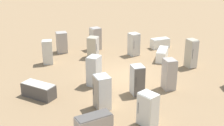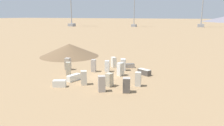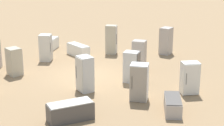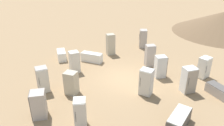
{
  "view_description": "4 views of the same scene",
  "coord_description": "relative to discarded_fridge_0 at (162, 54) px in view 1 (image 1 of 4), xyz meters",
  "views": [
    {
      "loc": [
        0.44,
        17.51,
        7.46
      ],
      "look_at": [
        0.84,
        0.1,
        0.82
      ],
      "focal_mm": 50.0,
      "sensor_mm": 36.0,
      "label": 1
    },
    {
      "loc": [
        11.48,
        -24.2,
        7.69
      ],
      "look_at": [
        1.23,
        0.04,
        1.91
      ],
      "focal_mm": 35.0,
      "sensor_mm": 36.0,
      "label": 2
    },
    {
      "loc": [
        14.5,
        12.34,
        6.55
      ],
      "look_at": [
        -0.56,
        1.28,
        0.77
      ],
      "focal_mm": 60.0,
      "sensor_mm": 36.0,
      "label": 3
    },
    {
      "loc": [
        13.48,
        0.64,
        7.64
      ],
      "look_at": [
        0.67,
        -0.79,
        1.48
      ],
      "focal_mm": 35.0,
      "sensor_mm": 36.0,
      "label": 4
    }
  ],
  "objects": [
    {
      "name": "discarded_fridge_2",
      "position": [
        -1.66,
        1.36,
        0.56
      ],
      "size": [
        0.79,
        0.87,
        1.85
      ],
      "rotation": [
        0.0,
        0.0,
        0.46
      ],
      "color": "#B2A88E",
      "rests_on": "ground_plane"
    },
    {
      "name": "discarded_fridge_15",
      "position": [
        7.16,
        -1.4,
        0.39
      ],
      "size": [
        0.93,
        0.95,
        1.52
      ],
      "rotation": [
        0.0,
        0.0,
        3.46
      ],
      "color": "#A89E93",
      "rests_on": "ground_plane"
    },
    {
      "name": "discarded_fridge_6",
      "position": [
        -0.17,
        -2.6,
        0.0
      ],
      "size": [
        1.55,
        1.16,
        0.75
      ],
      "rotation": [
        0.0,
        0.0,
        5.12
      ],
      "color": "silver",
      "rests_on": "ground_plane"
    },
    {
      "name": "discarded_fridge_5",
      "position": [
        7.13,
        5.83,
        0.0
      ],
      "size": [
        1.93,
        1.49,
        0.75
      ],
      "rotation": [
        0.0,
        0.0,
        4.22
      ],
      "color": "#4C4742",
      "rests_on": "ground_plane"
    },
    {
      "name": "discarded_fridge_7",
      "position": [
        4.75,
        -2.16,
        0.46
      ],
      "size": [
        0.96,
        0.95,
        1.67
      ],
      "rotation": [
        0.0,
        0.0,
        5.27
      ],
      "color": "#A89E93",
      "rests_on": "ground_plane"
    },
    {
      "name": "discarded_fridge_12",
      "position": [
        4.37,
        4.25,
        0.49
      ],
      "size": [
        0.87,
        0.92,
        1.71
      ],
      "rotation": [
        0.0,
        0.0,
        4.32
      ],
      "color": "silver",
      "rests_on": "ground_plane"
    },
    {
      "name": "discarded_fridge_8",
      "position": [
        0.23,
        4.67,
        0.49
      ],
      "size": [
        0.79,
        0.84,
        1.72
      ],
      "rotation": [
        0.0,
        0.0,
        1.87
      ],
      "color": "#A89E93",
      "rests_on": "ground_plane"
    },
    {
      "name": "discarded_fridge_11",
      "position": [
        4.04,
        8.73,
        -0.05
      ],
      "size": [
        1.7,
        1.39,
        0.64
      ],
      "rotation": [
        0.0,
        0.0,
        5.26
      ],
      "color": "#A89E93",
      "rests_on": "ground_plane"
    },
    {
      "name": "discarded_fridge_1",
      "position": [
        1.71,
        8.39,
        0.39
      ],
      "size": [
        0.99,
        0.99,
        1.52
      ],
      "rotation": [
        0.0,
        0.0,
        5.48
      ],
      "color": "silver",
      "rests_on": "ground_plane"
    },
    {
      "name": "discarded_fridge_14",
      "position": [
        2.0,
        5.33,
        0.42
      ],
      "size": [
        0.79,
        0.9,
        1.59
      ],
      "rotation": [
        0.0,
        0.0,
        0.3
      ],
      "color": "silver",
      "rests_on": "ground_plane"
    },
    {
      "name": "discarded_fridge_10",
      "position": [
        1.91,
        -0.89,
        0.44
      ],
      "size": [
        0.91,
        0.93,
        1.61
      ],
      "rotation": [
        0.0,
        0.0,
        0.55
      ],
      "color": "beige",
      "rests_on": "ground_plane"
    },
    {
      "name": "discarded_fridge_9",
      "position": [
        4.78,
        -0.32,
        0.37
      ],
      "size": [
        0.82,
        0.86,
        1.48
      ],
      "rotation": [
        0.0,
        0.0,
        1.33
      ],
      "color": "#B2A88E",
      "rests_on": "ground_plane"
    },
    {
      "name": "ground_plane",
      "position": [
        2.55,
        2.82,
        -0.37
      ],
      "size": [
        1000.0,
        1000.0,
        0.0
      ],
      "primitive_type": "plane",
      "color": "#937551"
    },
    {
      "name": "discarded_fridge_4",
      "position": [
        7.69,
        0.96,
        0.43
      ],
      "size": [
        0.76,
        0.7,
        1.61
      ],
      "rotation": [
        0.0,
        0.0,
        4.92
      ],
      "color": "beige",
      "rests_on": "ground_plane"
    },
    {
      "name": "discarded_fridge_3",
      "position": [
        3.77,
        6.9,
        0.47
      ],
      "size": [
        0.94,
        0.97,
        1.68
      ],
      "rotation": [
        0.0,
        0.0,
        5.14
      ],
      "color": "white",
      "rests_on": "ground_plane"
    },
    {
      "name": "discarded_fridge_0",
      "position": [
        0.0,
        0.0,
        0.0
      ],
      "size": [
        1.06,
        1.85,
        0.74
      ],
      "rotation": [
        0.0,
        0.0,
        2.88
      ],
      "color": "silver",
      "rests_on": "ground_plane"
    }
  ]
}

